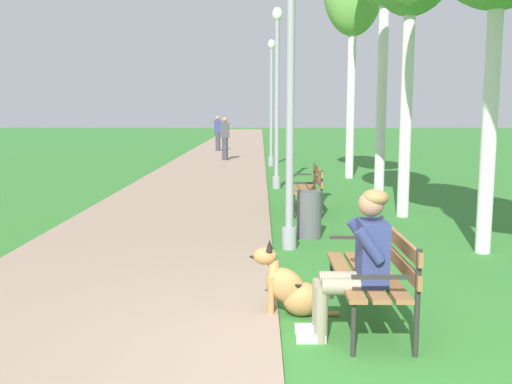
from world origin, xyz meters
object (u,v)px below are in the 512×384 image
Objects in this scene: person_seated_on_near_bench at (359,258)px; lamp_post_mid at (277,97)px; park_bench_mid at (308,185)px; lamp_post_far at (271,101)px; pedestrian_further_distant at (218,133)px; litter_bin at (309,215)px; park_bench_near at (376,268)px; dog_shepherd at (290,288)px; pedestrian_distant at (225,139)px; lamp_post_near at (290,78)px.

lamp_post_mid is (-0.41, 9.32, 1.53)m from person_seated_on_near_bench.
lamp_post_far is (-0.52, 9.03, 1.68)m from park_bench_mid.
pedestrian_further_distant reaches higher than park_bench_mid.
person_seated_on_near_bench is (-0.08, -6.05, 0.17)m from park_bench_mid.
park_bench_near is at bearing -85.26° from litter_bin.
lamp_post_far reaches higher than dog_shepherd.
pedestrian_distant is at bearing 97.15° from person_seated_on_near_bench.
lamp_post_mid reaches higher than person_seated_on_near_bench.
park_bench_mid is at bearing -86.71° from lamp_post_far.
lamp_post_near is at bearing 97.51° from person_seated_on_near_bench.
lamp_post_near is 1.06× the size of lamp_post_far.
litter_bin is at bearing 82.30° from dog_shepherd.
dog_shepherd is at bearing -92.57° from lamp_post_near.
lamp_post_near is (0.12, 2.60, 2.05)m from dog_shepherd.
pedestrian_distant is at bearing 97.98° from park_bench_near.
park_bench_mid is 1.80× the size of dog_shepherd.
lamp_post_near reaches higher than person_seated_on_near_bench.
lamp_post_far reaches higher than pedestrian_further_distant.
person_seated_on_near_bench is 0.85m from dog_shepherd.
pedestrian_distant is at bearing -82.80° from pedestrian_further_distant.
lamp_post_far is 2.56× the size of pedestrian_further_distant.
lamp_post_near reaches higher than park_bench_near.
pedestrian_distant is (-1.72, 13.92, -1.47)m from lamp_post_near.
lamp_post_mid is (-0.49, 3.27, 1.70)m from park_bench_mid.
litter_bin is (0.33, 0.69, -1.96)m from lamp_post_near.
person_seated_on_near_bench is 1.79× the size of litter_bin.
litter_bin is at bearing -94.11° from park_bench_mid.
lamp_post_mid reaches higher than dog_shepherd.
dog_shepherd is at bearing -96.25° from park_bench_mid.
lamp_post_far is at bearing -71.58° from pedestrian_further_distant.
lamp_post_mid is at bearing 98.55° from park_bench_mid.
litter_bin is (0.36, -11.27, -1.84)m from lamp_post_far.
park_bench_near is 3.39m from lamp_post_near.
dog_shepherd is at bearing -84.06° from pedestrian_further_distant.
lamp_post_far is at bearing 90.27° from lamp_post_mid.
pedestrian_distant is at bearing 130.91° from lamp_post_far.
pedestrian_further_distant is at bearing 108.42° from lamp_post_far.
park_bench_mid is at bearing 80.51° from lamp_post_near.
lamp_post_mid is at bearing -89.73° from lamp_post_far.
dog_shepherd is (-0.61, -5.53, -0.25)m from park_bench_mid.
pedestrian_further_distant is (-2.25, 21.57, 0.58)m from dog_shepherd.
litter_bin is 0.42× the size of pedestrian_distant.
lamp_post_near is at bearing -89.86° from lamp_post_far.
lamp_post_near is 2.10m from litter_bin.
pedestrian_distant is 1.00× the size of pedestrian_further_distant.
lamp_post_mid reaches higher than park_bench_mid.
lamp_post_far reaches higher than park_bench_near.
litter_bin is (0.33, -5.51, -1.86)m from lamp_post_mid.
litter_bin is (-0.16, -2.23, -0.16)m from park_bench_mid.
lamp_post_mid reaches higher than pedestrian_further_distant.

